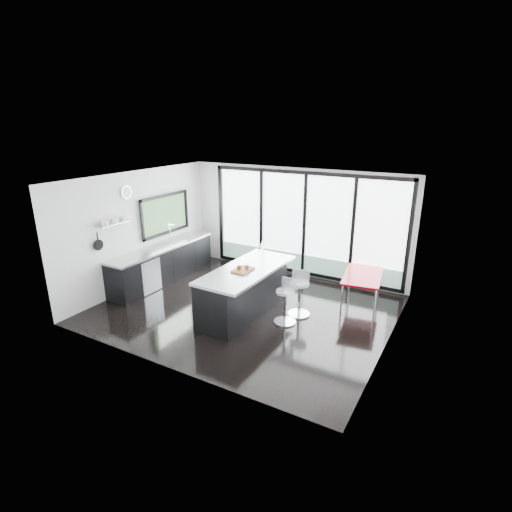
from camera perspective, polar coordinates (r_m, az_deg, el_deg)
The scene contains 11 objects.
floor at distance 8.78m, azimuth -1.55°, elevation -7.57°, with size 6.00×5.00×0.00m, color black.
ceiling at distance 7.95m, azimuth -1.73°, elevation 10.83°, with size 6.00×5.00×0.00m, color white.
wall_back at distance 10.29m, azimuth 6.81°, elevation 3.86°, with size 6.00×0.09×2.80m.
wall_front at distance 6.39m, azimuth -13.34°, elevation -4.77°, with size 6.00×0.00×2.80m, color silver.
wall_left at distance 10.21m, azimuth -15.31°, elevation 4.89°, with size 0.26×5.00×2.80m.
wall_right at distance 7.26m, azimuth 19.11°, elevation -2.43°, with size 0.00×5.00×2.80m, color silver.
counter_cabinets at distance 10.41m, azimuth -13.13°, elevation -1.00°, with size 0.69×3.24×1.36m.
island at distance 8.46m, azimuth -1.73°, elevation -4.81°, with size 1.09×2.49×1.31m.
bar_stool_near at distance 8.09m, azimuth 4.18°, elevation -7.22°, with size 0.45×0.45×0.71m, color silver.
bar_stool_far at distance 8.43m, azimuth 6.19°, elevation -6.07°, with size 0.47×0.47×0.74m, color silver.
red_table at distance 9.11m, azimuth 14.82°, elevation -4.73°, with size 0.77×1.35×0.72m, color #920009.
Camera 1 is at (4.09, -6.73, 3.90)m, focal length 28.00 mm.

